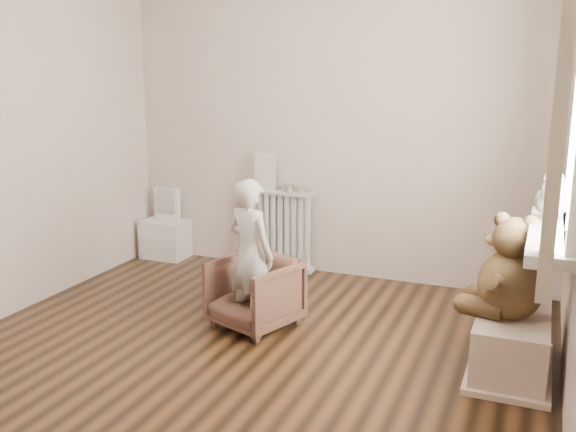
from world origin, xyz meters
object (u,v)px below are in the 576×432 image
at_px(toy_vanity, 165,228).
at_px(armchair, 255,293).
at_px(plush_cat, 552,200).
at_px(child, 251,254).
at_px(teddy_bear, 513,261).
at_px(toy_bench, 512,338).
at_px(radiator, 277,226).

height_order(toy_vanity, armchair, toy_vanity).
xyz_separation_m(toy_vanity, plush_cat, (3.21, -1.08, 0.72)).
distance_m(toy_vanity, armchair, 1.83).
height_order(toy_vanity, plush_cat, plush_cat).
distance_m(child, teddy_bear, 1.61).
bearing_deg(toy_vanity, plush_cat, -18.64).
distance_m(toy_bench, teddy_bear, 0.47).
height_order(radiator, toy_bench, radiator).
distance_m(radiator, armchair, 1.23).
distance_m(radiator, toy_vanity, 1.10).
xyz_separation_m(radiator, child, (0.34, -1.22, 0.13)).
relative_size(armchair, teddy_bear, 0.89).
distance_m(armchair, teddy_bear, 1.67).
bearing_deg(teddy_bear, child, -170.76).
bearing_deg(plush_cat, teddy_bear, -124.97).
relative_size(radiator, toy_bench, 0.94).
bearing_deg(toy_bench, toy_vanity, 159.07).
height_order(radiator, child, child).
distance_m(radiator, toy_bench, 2.32).
bearing_deg(radiator, toy_bench, -31.34).
distance_m(radiator, child, 1.27).
distance_m(toy_vanity, teddy_bear, 3.30).
height_order(toy_vanity, teddy_bear, teddy_bear).
height_order(teddy_bear, plush_cat, plush_cat).
bearing_deg(toy_bench, radiator, 148.66).
bearing_deg(toy_vanity, toy_bench, -20.93).
bearing_deg(toy_vanity, teddy_bear, -21.86).
xyz_separation_m(child, teddy_bear, (1.61, -0.03, 0.15)).
bearing_deg(child, teddy_bear, -161.36).
xyz_separation_m(radiator, toy_vanity, (-1.09, -0.03, -0.11)).
relative_size(toy_bench, teddy_bear, 1.28).
distance_m(toy_vanity, plush_cat, 3.46).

